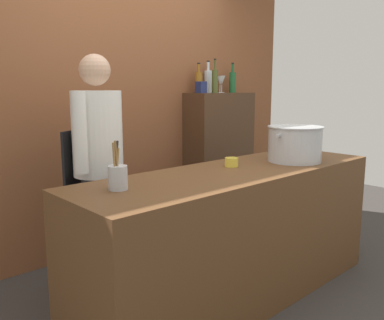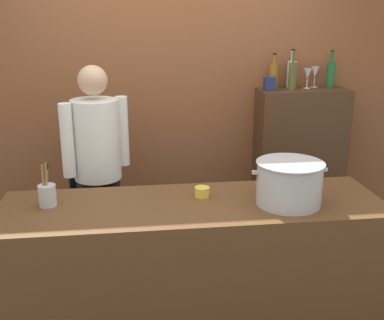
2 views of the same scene
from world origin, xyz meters
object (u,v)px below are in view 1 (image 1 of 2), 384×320
Objects in this scene: butter_jar at (231,162)px; wine_bottle_clear at (208,81)px; utensil_crock at (118,177)px; wine_bottle_olive at (215,81)px; chef at (98,157)px; wine_glass_wide at (222,81)px; wine_bottle_green at (233,82)px; stockpot_large at (295,144)px; spice_tin_navy at (201,87)px; wine_bottle_amber at (199,82)px; wine_glass_tall at (220,81)px.

wine_bottle_clear is at bearing 51.39° from butter_jar.
utensil_crock is at bearing -178.50° from butter_jar.
wine_bottle_clear is 0.97× the size of wine_bottle_olive.
chef reaches higher than wine_glass_wide.
wine_bottle_green reaches higher than chef.
wine_bottle_green is (1.95, 0.51, 0.54)m from chef.
stockpot_large is 1.31m from spice_tin_navy.
butter_jar is at bearing -128.61° from wine_bottle_clear.
wine_bottle_green is 0.13m from wine_glass_wide.
wine_bottle_amber is at bearing 178.96° from wine_bottle_green.
wine_bottle_amber is 1.75× the size of wine_glass_tall.
wine_bottle_olive reaches higher than wine_bottle_clear.
spice_tin_navy is (-0.23, -0.13, -0.07)m from wine_bottle_clear.
stockpot_large reaches higher than butter_jar.
wine_bottle_olive is at bearing -150.99° from wine_glass_wide.
utensil_crock reaches higher than stockpot_large.
spice_tin_navy is at bearing -162.99° from wine_glass_wide.
wine_bottle_amber reaches higher than wine_glass_wide.
wine_bottle_clear is at bearing 167.26° from chef.
spice_tin_navy is at bearing -149.76° from wine_bottle_clear.
wine_bottle_amber is at bearing 57.42° from spice_tin_navy.
chef is 5.63× the size of wine_bottle_amber.
wine_glass_tall reaches higher than stockpot_large.
wine_bottle_clear is at bearing 32.72° from utensil_crock.
wine_bottle_amber is 1.65× the size of wine_glass_wide.
wine_glass_tall is (0.56, 1.30, 0.48)m from stockpot_large.
wine_bottle_clear is at bearing 11.83° from wine_bottle_amber.
wine_glass_wide is at bearing 17.01° from spice_tin_navy.
wine_glass_tall is (0.16, 0.08, -0.01)m from wine_bottle_olive.
wine_glass_wide is at bearing 29.01° from wine_bottle_olive.
wine_glass_wide is (0.37, 0.03, 0.01)m from wine_bottle_amber.
wine_bottle_clear is at bearing 73.29° from wine_bottle_olive.
wine_bottle_green is (0.33, -0.04, -0.00)m from wine_bottle_clear.
wine_glass_tall is (1.06, 1.12, 0.57)m from butter_jar.
chef is 14.94× the size of spice_tin_navy.
butter_jar is at bearing -134.24° from wine_glass_wide.
wine_bottle_amber is 0.91× the size of wine_bottle_clear.
stockpot_large is at bearing -115.63° from wine_glass_wide.
spice_tin_navy is at bearing 165.19° from chef.
utensil_crock is 2.19m from wine_bottle_olive.
wine_bottle_olive is 1.88× the size of wine_glass_wide.
wine_bottle_olive is 0.28m from wine_glass_wide.
spice_tin_navy is (-0.06, -0.10, -0.05)m from wine_bottle_amber.
utensil_crock is 2.82× the size of butter_jar.
spice_tin_navy is (-0.19, 0.00, -0.07)m from wine_bottle_olive.
stockpot_large is at bearing -113.46° from wine_glass_tall.
spice_tin_navy is (0.71, 1.05, 0.51)m from butter_jar.
utensil_crock is 0.78× the size of wine_bottle_olive.
chef is 9.82× the size of wine_glass_tall.
butter_jar is (0.93, 0.02, -0.04)m from utensil_crock.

